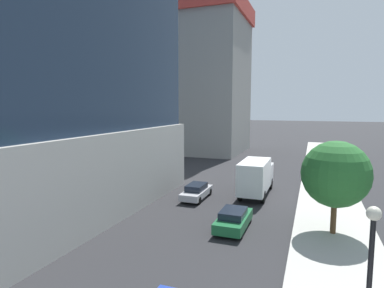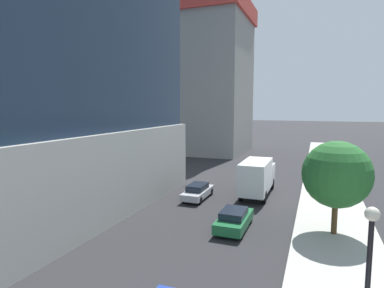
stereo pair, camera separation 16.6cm
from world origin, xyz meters
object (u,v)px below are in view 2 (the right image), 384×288
Objects in this scene: construction_building at (205,71)px; street_tree at (337,174)px; street_lamp at (369,262)px; box_truck at (257,176)px; car_silver at (198,191)px; car_green at (234,219)px.

street_tree is at bearing -59.27° from construction_building.
street_lamp is 11.44m from street_tree.
box_truck is (-6.67, 19.15, -1.71)m from street_lamp.
construction_building is 52.24m from street_lamp.
street_tree is at bearing -23.04° from car_silver.
car_silver is (-4.82, 5.99, -0.00)m from car_green.
box_truck is (14.51, -27.30, -12.79)m from construction_building.
car_green is at bearing -68.19° from construction_building.
street_lamp reaches higher than car_silver.
car_green is at bearing -90.00° from box_truck.
car_green is (-6.67, 10.17, -2.90)m from street_lamp.
street_tree is at bearing -50.79° from box_truck.
box_truck reaches higher than car_green.
box_truck is (-6.30, 7.72, -2.15)m from street_tree.
car_silver is at bearing -148.23° from box_truck.
box_truck is at bearing -62.00° from construction_building.
box_truck is at bearing 109.19° from street_lamp.
construction_building is at bearing 120.73° from street_tree.
car_green is (14.51, -36.27, -13.98)m from construction_building.
street_tree reaches higher than car_silver.
construction_building is 4.52× the size of box_truck.
construction_building is at bearing 107.74° from car_silver.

